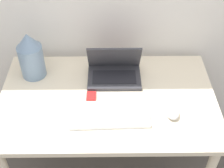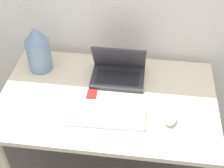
# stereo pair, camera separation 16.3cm
# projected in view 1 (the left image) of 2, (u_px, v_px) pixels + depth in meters

# --- Properties ---
(desk) EXTENTS (1.18, 0.73, 0.77)m
(desk) POSITION_uv_depth(u_px,v_px,m) (108.00, 109.00, 1.77)
(desk) COLOR beige
(desk) RESTS_ON ground_plane
(laptop) EXTENTS (0.30, 0.21, 0.21)m
(laptop) POSITION_uv_depth(u_px,v_px,m) (114.00, 70.00, 1.80)
(laptop) COLOR #333338
(laptop) RESTS_ON desk
(keyboard) EXTENTS (0.41, 0.15, 0.02)m
(keyboard) POSITION_uv_depth(u_px,v_px,m) (109.00, 118.00, 1.58)
(keyboard) COLOR white
(keyboard) RESTS_ON desk
(mouse) EXTENTS (0.07, 0.10, 0.04)m
(mouse) POSITION_uv_depth(u_px,v_px,m) (172.00, 113.00, 1.59)
(mouse) COLOR silver
(mouse) RESTS_ON desk
(vase) EXTENTS (0.14, 0.14, 0.28)m
(vase) POSITION_uv_depth(u_px,v_px,m) (31.00, 56.00, 1.75)
(vase) COLOR slate
(vase) RESTS_ON desk
(mp3_player) EXTENTS (0.05, 0.07, 0.01)m
(mp3_player) POSITION_uv_depth(u_px,v_px,m) (91.00, 96.00, 1.70)
(mp3_player) COLOR red
(mp3_player) RESTS_ON desk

